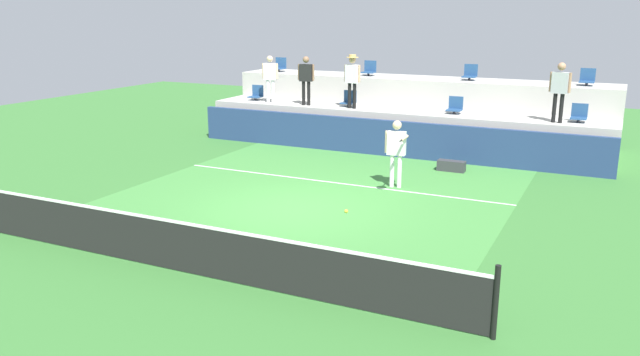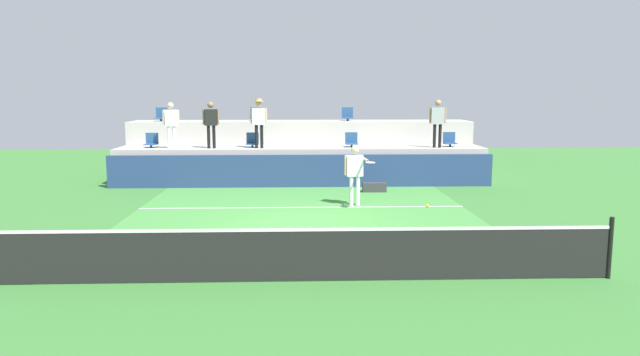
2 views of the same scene
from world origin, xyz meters
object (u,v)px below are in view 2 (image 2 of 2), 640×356
(stadium_chair_upper_right, at_px, (348,115))
(spectator_in_white, at_px, (171,121))
(stadium_chair_lower_left, at_px, (252,141))
(stadium_chair_lower_right, at_px, (351,141))
(stadium_chair_upper_left, at_px, (256,115))
(stadium_chair_lower_far_left, at_px, (152,142))
(tennis_ball, at_px, (427,206))
(stadium_chair_lower_far_right, at_px, (450,141))
(spectator_in_grey, at_px, (438,119))
(spectator_leaning_on_rail, at_px, (211,121))
(stadium_chair_upper_far_right, at_px, (439,115))
(spectator_with_hat, at_px, (259,118))
(equipment_bag, at_px, (374,187))
(stadium_chair_upper_far_left, at_px, (161,116))
(tennis_player, at_px, (355,169))

(stadium_chair_upper_right, bearing_deg, spectator_in_white, -160.91)
(stadium_chair_lower_left, xyz_separation_m, stadium_chair_lower_right, (3.54, 0.00, 0.00))
(stadium_chair_lower_right, height_order, stadium_chair_upper_left, stadium_chair_upper_left)
(stadium_chair_lower_far_left, height_order, stadium_chair_upper_left, stadium_chair_upper_left)
(stadium_chair_upper_left, relative_size, tennis_ball, 7.65)
(stadium_chair_lower_right, distance_m, stadium_chair_lower_far_right, 3.55)
(spectator_in_grey, bearing_deg, stadium_chair_upper_right, 143.94)
(tennis_ball, bearing_deg, stadium_chair_lower_far_right, 73.09)
(stadium_chair_lower_far_left, xyz_separation_m, stadium_chair_lower_far_right, (10.66, 0.00, 0.00))
(spectator_leaning_on_rail, xyz_separation_m, tennis_ball, (5.52, -9.37, -1.22))
(stadium_chair_upper_far_right, bearing_deg, spectator_with_hat, -162.32)
(tennis_ball, distance_m, equipment_bag, 7.51)
(stadium_chair_lower_far_right, relative_size, tennis_ball, 7.65)
(spectator_in_white, bearing_deg, stadium_chair_upper_far_left, 111.12)
(stadium_chair_lower_far_left, height_order, stadium_chair_lower_right, same)
(stadium_chair_lower_far_right, xyz_separation_m, tennis_ball, (-2.97, -9.76, -0.47))
(stadium_chair_upper_far_left, bearing_deg, tennis_player, -42.97)
(stadium_chair_upper_far_left, distance_m, stadium_chair_upper_right, 7.15)
(stadium_chair_lower_left, xyz_separation_m, spectator_in_grey, (6.54, -0.38, 0.80))
(stadium_chair_lower_left, relative_size, tennis_player, 0.31)
(spectator_leaning_on_rail, bearing_deg, stadium_chair_upper_left, 57.54)
(spectator_leaning_on_rail, relative_size, equipment_bag, 2.13)
(stadium_chair_lower_far_left, xyz_separation_m, spectator_leaning_on_rail, (2.17, -0.38, 0.75))
(stadium_chair_lower_far_right, distance_m, stadium_chair_upper_right, 4.07)
(stadium_chair_lower_far_right, bearing_deg, stadium_chair_upper_left, 165.77)
(stadium_chair_lower_right, xyz_separation_m, stadium_chair_upper_right, (0.00, 1.80, 0.85))
(stadium_chair_upper_far_left, bearing_deg, stadium_chair_lower_far_left, -88.53)
(stadium_chair_lower_far_left, distance_m, spectator_leaning_on_rail, 2.33)
(stadium_chair_lower_left, height_order, stadium_chair_lower_right, same)
(stadium_chair_upper_far_right, xyz_separation_m, tennis_ball, (-2.99, -11.56, -1.32))
(stadium_chair_lower_right, height_order, stadium_chair_upper_far_left, stadium_chair_upper_far_left)
(stadium_chair_upper_left, height_order, spectator_in_white, spectator_in_white)
(stadium_chair_upper_far_right, distance_m, tennis_player, 7.57)
(stadium_chair_lower_left, xyz_separation_m, equipment_bag, (4.08, -2.30, -1.31))
(stadium_chair_lower_far_right, height_order, stadium_chair_upper_far_right, stadium_chair_upper_far_right)
(stadium_chair_lower_far_left, distance_m, spectator_in_grey, 10.15)
(stadium_chair_lower_right, bearing_deg, stadium_chair_lower_far_left, 180.00)
(stadium_chair_lower_left, distance_m, stadium_chair_lower_right, 3.54)
(tennis_ball, bearing_deg, spectator_in_grey, 75.55)
(stadium_chair_lower_left, height_order, stadium_chair_lower_far_right, same)
(stadium_chair_lower_left, relative_size, stadium_chair_upper_left, 1.00)
(stadium_chair_upper_far_left, height_order, stadium_chair_upper_far_right, same)
(stadium_chair_upper_left, distance_m, spectator_with_hat, 2.20)
(tennis_player, distance_m, spectator_with_hat, 5.30)
(stadium_chair_lower_far_right, bearing_deg, stadium_chair_upper_far_right, 89.28)
(stadium_chair_lower_left, distance_m, spectator_in_grey, 6.60)
(stadium_chair_lower_left, bearing_deg, stadium_chair_upper_far_left, 153.51)
(stadium_chair_upper_far_right, bearing_deg, stadium_chair_upper_far_left, 180.00)
(stadium_chair_lower_right, distance_m, stadium_chair_upper_right, 1.99)
(stadium_chair_lower_far_right, height_order, spectator_with_hat, spectator_with_hat)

